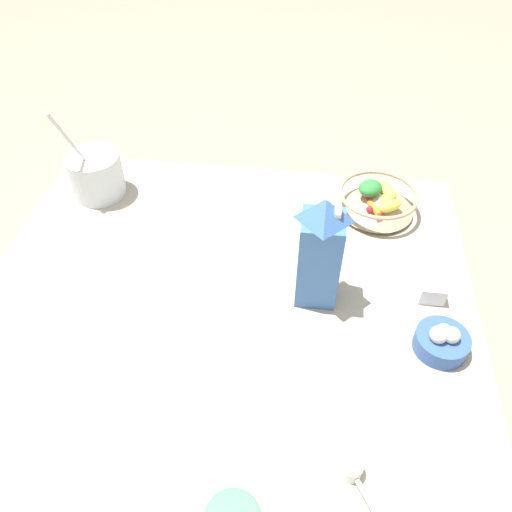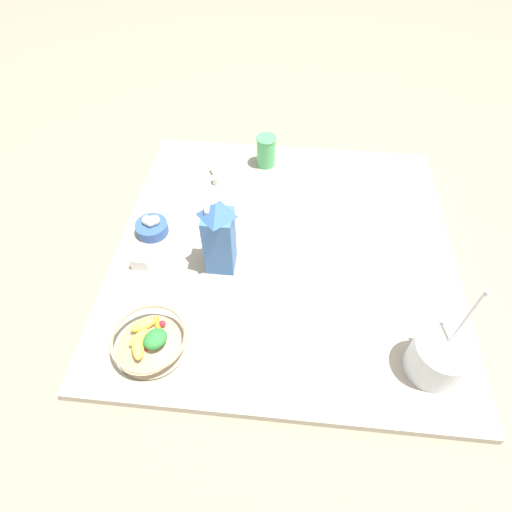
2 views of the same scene
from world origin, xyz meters
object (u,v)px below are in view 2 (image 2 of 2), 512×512
at_px(yogurt_tub, 438,357).
at_px(spice_jar, 141,260).
at_px(fruit_bowl, 150,340).
at_px(milk_carton, 219,236).
at_px(drinking_cup, 266,150).
at_px(garlic_bowl, 152,227).

relative_size(yogurt_tub, spice_jar, 5.08).
xyz_separation_m(fruit_bowl, spice_jar, (-0.27, -0.10, -0.02)).
bearing_deg(milk_carton, drinking_cup, 169.38).
xyz_separation_m(fruit_bowl, drinking_cup, (-0.79, 0.23, 0.02)).
bearing_deg(drinking_cup, yogurt_tub, 31.79).
distance_m(fruit_bowl, spice_jar, 0.29).
bearing_deg(drinking_cup, spice_jar, -32.74).
bearing_deg(yogurt_tub, fruit_bowl, -88.91).
relative_size(milk_carton, drinking_cup, 2.15).
height_order(milk_carton, yogurt_tub, yogurt_tub).
distance_m(yogurt_tub, spice_jar, 0.85).
bearing_deg(drinking_cup, garlic_bowl, -41.05).
xyz_separation_m(fruit_bowl, yogurt_tub, (-0.01, 0.71, 0.02)).
bearing_deg(milk_carton, spice_jar, -84.34).
height_order(milk_carton, garlic_bowl, milk_carton).
xyz_separation_m(fruit_bowl, garlic_bowl, (-0.40, -0.11, -0.01)).
height_order(fruit_bowl, garlic_bowl, fruit_bowl).
height_order(drinking_cup, spice_jar, drinking_cup).
bearing_deg(yogurt_tub, drinking_cup, -148.21).
relative_size(spice_jar, garlic_bowl, 0.51).
bearing_deg(spice_jar, milk_carton, 95.66).
xyz_separation_m(milk_carton, drinking_cup, (-0.50, 0.09, -0.07)).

